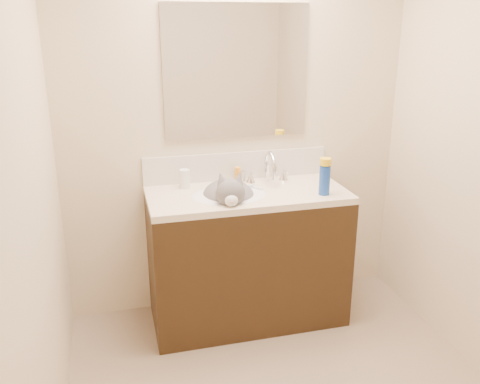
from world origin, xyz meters
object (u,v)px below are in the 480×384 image
cat (229,198)px  spray_can (325,180)px  silver_jar (242,176)px  amber_bottle (238,175)px  vanity_cabinet (247,259)px  faucet (269,170)px  basin (229,206)px  pill_bottle (185,179)px

cat → spray_can: bearing=-4.1°
silver_jar → spray_can: bearing=-42.8°
amber_bottle → spray_can: spray_can is taller
vanity_cabinet → cat: bearing=-166.3°
cat → amber_bottle: 0.26m
silver_jar → spray_can: (0.41, -0.38, 0.06)m
vanity_cabinet → spray_can: (0.43, -0.16, 0.54)m
faucet → silver_jar: 0.19m
cat → spray_can: 0.57m
spray_can → basin: bearing=166.7°
cat → silver_jar: cat is taller
faucet → silver_jar: (-0.16, 0.08, -0.06)m
basin → silver_jar: 0.30m
basin → amber_bottle: amber_bottle is taller
cat → faucet: bearing=38.1°
pill_bottle → spray_can: spray_can is taller
vanity_cabinet → basin: bearing=-166.0°
faucet → cat: faucet is taller
faucet → silver_jar: size_ratio=4.59×
basin → amber_bottle: (0.11, 0.23, 0.12)m
pill_bottle → silver_jar: 0.38m
faucet → amber_bottle: 0.20m
cat → amber_bottle: bearing=73.2°
cat → spray_can: (0.55, -0.13, 0.11)m
pill_bottle → silver_jar: pill_bottle is taller
pill_bottle → silver_jar: size_ratio=1.90×
basin → spray_can: (0.55, -0.13, 0.16)m
cat → pill_bottle: bearing=148.2°
cat → silver_jar: size_ratio=7.68×
faucet → cat: bearing=-151.0°
basin → silver_jar: size_ratio=7.38×
vanity_cabinet → amber_bottle: size_ratio=12.10×
faucet → spray_can: faucet is taller
cat → silver_jar: bearing=69.4°
basin → pill_bottle: pill_bottle is taller
spray_can → silver_jar: bearing=137.2°
basin → cat: size_ratio=0.96×
vanity_cabinet → amber_bottle: 0.54m
basin → silver_jar: (0.14, 0.25, 0.10)m
vanity_cabinet → spray_can: bearing=-20.4°
vanity_cabinet → amber_bottle: (-0.01, 0.20, 0.50)m
vanity_cabinet → cat: cat is taller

